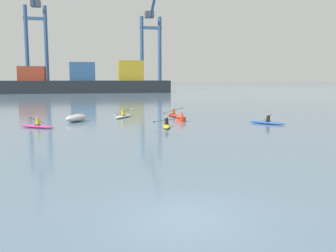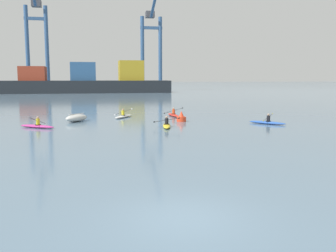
{
  "view_description": "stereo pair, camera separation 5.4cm",
  "coord_description": "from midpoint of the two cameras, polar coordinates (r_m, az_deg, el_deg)",
  "views": [
    {
      "loc": [
        -2.65,
        -10.09,
        4.09
      ],
      "look_at": [
        2.96,
        16.21,
        0.6
      ],
      "focal_mm": 39.44,
      "sensor_mm": 36.0,
      "label": 1
    },
    {
      "loc": [
        -2.6,
        -10.1,
        4.09
      ],
      "look_at": [
        2.96,
        16.21,
        0.6
      ],
      "focal_mm": 39.44,
      "sensor_mm": 36.0,
      "label": 2
    }
  ],
  "objects": [
    {
      "name": "kayak_blue",
      "position": [
        34.28,
        15.03,
        0.58
      ],
      "size": [
        2.68,
        2.97,
        0.95
      ],
      "color": "#2856B2",
      "rests_on": "ground"
    },
    {
      "name": "kayak_magenta",
      "position": [
        32.42,
        -19.62,
        0.02
      ],
      "size": [
        3.15,
        2.4,
        1.06
      ],
      "color": "#C13384",
      "rests_on": "ground"
    },
    {
      "name": "gantry_crane_west",
      "position": [
        122.05,
        -19.77,
        13.19
      ],
      "size": [
        6.9,
        15.66,
        34.77
      ],
      "color": "#335684",
      "rests_on": "ground"
    },
    {
      "name": "kayak_yellow",
      "position": [
        31.01,
        -0.27,
        0.14
      ],
      "size": [
        2.23,
        3.45,
        0.95
      ],
      "color": "yellow",
      "rests_on": "ground"
    },
    {
      "name": "gantry_crane_west_mid",
      "position": [
        122.18,
        -2.64,
        13.27
      ],
      "size": [
        7.1,
        20.26,
        32.91
      ],
      "color": "#335684",
      "rests_on": "ground"
    },
    {
      "name": "kayak_white",
      "position": [
        38.73,
        -6.98,
        1.54
      ],
      "size": [
        2.38,
        3.17,
        1.03
      ],
      "color": "silver",
      "rests_on": "ground"
    },
    {
      "name": "ground_plane",
      "position": [
        11.21,
        2.42,
        -14.03
      ],
      "size": [
        800.0,
        800.0,
        0.0
      ],
      "primitive_type": "plane",
      "color": "slate"
    },
    {
      "name": "channel_buoy",
      "position": [
        35.12,
        2.01,
        1.29
      ],
      "size": [
        0.9,
        0.9,
        1.0
      ],
      "color": "red",
      "rests_on": "ground"
    },
    {
      "name": "kayak_red",
      "position": [
        39.94,
        0.76,
        1.77
      ],
      "size": [
        2.23,
        3.43,
        0.95
      ],
      "color": "red",
      "rests_on": "ground"
    },
    {
      "name": "container_barge",
      "position": [
        106.36,
        -12.78,
        6.59
      ],
      "size": [
        48.5,
        8.65,
        9.02
      ],
      "color": "#1E2328",
      "rests_on": "ground"
    },
    {
      "name": "capsized_dinghy",
      "position": [
        35.98,
        -14.03,
        1.21
      ],
      "size": [
        2.54,
        2.68,
        0.76
      ],
      "color": "beige",
      "rests_on": "ground"
    }
  ]
}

